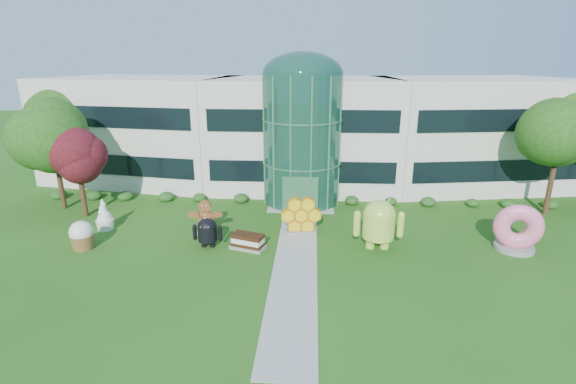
# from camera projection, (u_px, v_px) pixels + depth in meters

# --- Properties ---
(ground) EXTENTS (140.00, 140.00, 0.00)m
(ground) POSITION_uv_depth(u_px,v_px,m) (295.00, 273.00, 22.22)
(ground) COLOR #215114
(ground) RESTS_ON ground
(building) EXTENTS (46.00, 15.00, 9.30)m
(building) POSITION_uv_depth(u_px,v_px,m) (304.00, 131.00, 37.92)
(building) COLOR beige
(building) RESTS_ON ground
(atrium) EXTENTS (6.00, 6.00, 9.80)m
(atrium) POSITION_uv_depth(u_px,v_px,m) (302.00, 140.00, 32.14)
(atrium) COLOR #194738
(atrium) RESTS_ON ground
(walkway) EXTENTS (2.40, 20.00, 0.04)m
(walkway) POSITION_uv_depth(u_px,v_px,m) (296.00, 256.00, 24.11)
(walkway) COLOR #9E9E93
(walkway) RESTS_ON ground
(tree_red) EXTENTS (4.00, 4.00, 6.00)m
(tree_red) POSITION_uv_depth(u_px,v_px,m) (80.00, 176.00, 29.33)
(tree_red) COLOR #3F0C14
(tree_red) RESTS_ON ground
(trees_backdrop) EXTENTS (52.00, 8.00, 8.40)m
(trees_backdrop) POSITION_uv_depth(u_px,v_px,m) (302.00, 147.00, 33.30)
(trees_backdrop) COLOR #204210
(trees_backdrop) RESTS_ON ground
(android_green) EXTENTS (3.12, 2.09, 3.52)m
(android_green) POSITION_uv_depth(u_px,v_px,m) (379.00, 221.00, 24.63)
(android_green) COLOR #AED644
(android_green) RESTS_ON ground
(android_black) EXTENTS (1.91, 1.30, 2.13)m
(android_black) POSITION_uv_depth(u_px,v_px,m) (207.00, 230.00, 25.00)
(android_black) COLOR black
(android_black) RESTS_ON ground
(donut) EXTENTS (3.03, 1.99, 2.90)m
(donut) POSITION_uv_depth(u_px,v_px,m) (518.00, 227.00, 24.52)
(donut) COLOR pink
(donut) RESTS_ON ground
(gingerbread) EXTENTS (2.53, 1.11, 2.28)m
(gingerbread) POSITION_uv_depth(u_px,v_px,m) (205.00, 216.00, 27.00)
(gingerbread) COLOR brown
(gingerbread) RESTS_ON ground
(ice_cream_sandwich) EXTENTS (2.28, 1.64, 0.92)m
(ice_cream_sandwich) POSITION_uv_depth(u_px,v_px,m) (248.00, 241.00, 24.94)
(ice_cream_sandwich) COLOR black
(ice_cream_sandwich) RESTS_ON ground
(honeycomb) EXTENTS (2.92, 1.37, 2.21)m
(honeycomb) POSITION_uv_depth(u_px,v_px,m) (301.00, 217.00, 27.08)
(honeycomb) COLOR yellow
(honeycomb) RESTS_ON ground
(froyo) EXTENTS (1.30, 1.30, 2.15)m
(froyo) POSITION_uv_depth(u_px,v_px,m) (104.00, 214.00, 27.54)
(froyo) COLOR white
(froyo) RESTS_ON ground
(cupcake) EXTENTS (1.87, 1.87, 1.77)m
(cupcake) POSITION_uv_depth(u_px,v_px,m) (82.00, 235.00, 24.79)
(cupcake) COLOR white
(cupcake) RESTS_ON ground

